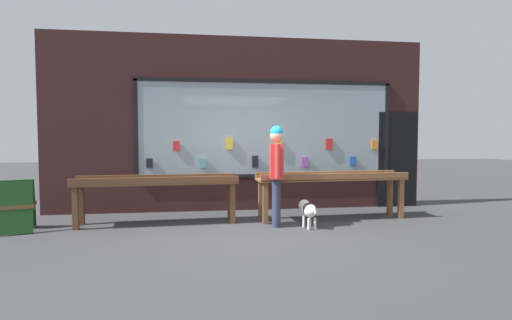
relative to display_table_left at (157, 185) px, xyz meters
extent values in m
plane|color=#38383A|center=(1.61, -1.17, -0.69)|extent=(40.00, 40.00, 0.00)
cube|color=#331919|center=(1.61, 1.23, 1.13)|extent=(8.00, 0.20, 3.64)
cube|color=#8C9EA8|center=(2.16, 1.10, 1.03)|extent=(5.35, 0.03, 1.99)
cube|color=black|center=(2.16, 1.10, 2.02)|extent=(5.43, 0.06, 0.08)
cube|color=black|center=(2.16, 1.10, 0.04)|extent=(5.43, 0.06, 0.08)
cube|color=black|center=(-0.51, 1.10, 1.03)|extent=(0.08, 0.06, 1.99)
cube|color=black|center=(4.83, 1.10, 1.03)|extent=(0.08, 0.06, 1.99)
cube|color=black|center=(-0.26, 1.06, 0.33)|extent=(0.12, 0.03, 0.19)
cube|color=red|center=(0.28, 1.06, 0.68)|extent=(0.12, 0.03, 0.20)
cube|color=#5999A5|center=(0.82, 1.06, 0.32)|extent=(0.13, 0.03, 0.20)
cube|color=yellow|center=(1.36, 1.06, 0.72)|extent=(0.14, 0.03, 0.25)
cube|color=black|center=(1.91, 1.06, 0.34)|extent=(0.12, 0.03, 0.25)
cube|color=yellow|center=(2.41, 1.06, 0.69)|extent=(0.15, 0.03, 0.25)
cube|color=#994CA5|center=(2.98, 1.06, 0.32)|extent=(0.14, 0.03, 0.20)
cube|color=red|center=(3.51, 1.06, 0.71)|extent=(0.15, 0.03, 0.23)
cube|color=#2659B2|center=(4.06, 1.06, 0.33)|extent=(0.14, 0.03, 0.20)
cube|color=orange|center=(4.55, 1.06, 0.69)|extent=(0.14, 0.03, 0.19)
cube|color=black|center=(5.11, 1.10, 0.36)|extent=(0.90, 0.04, 2.10)
cube|color=brown|center=(-1.31, -0.27, -0.33)|extent=(0.09, 0.09, 0.72)
cube|color=brown|center=(1.33, -0.14, -0.33)|extent=(0.09, 0.09, 0.72)
cube|color=brown|center=(-1.33, 0.14, -0.33)|extent=(0.09, 0.09, 0.72)
cube|color=brown|center=(1.31, 0.27, -0.33)|extent=(0.09, 0.09, 0.72)
cube|color=brown|center=(0.00, 0.00, 0.05)|extent=(2.87, 0.71, 0.04)
cube|color=brown|center=(0.01, -0.25, 0.11)|extent=(2.84, 0.20, 0.12)
cube|color=brown|center=(-0.01, 0.26, 0.11)|extent=(2.84, 0.20, 0.12)
cube|color=#994CA5|center=(-1.28, -0.20, 0.08)|extent=(0.17, 0.24, 0.02)
cube|color=#994CA5|center=(-0.88, -0.20, 0.08)|extent=(0.15, 0.22, 0.03)
cube|color=#338C4C|center=(-0.41, 0.08, 0.08)|extent=(0.15, 0.19, 0.02)
cube|color=black|center=(-0.04, -0.03, 0.08)|extent=(0.18, 0.24, 0.02)
cube|color=yellow|center=(0.39, 0.02, 0.08)|extent=(0.16, 0.23, 0.02)
cube|color=#338C4C|center=(0.83, 0.08, 0.08)|extent=(0.17, 0.22, 0.02)
cube|color=#5999A5|center=(1.29, -0.06, 0.08)|extent=(0.16, 0.22, 0.02)
cube|color=brown|center=(1.90, -0.26, -0.32)|extent=(0.09, 0.09, 0.74)
cube|color=brown|center=(4.54, -0.14, -0.32)|extent=(0.09, 0.09, 0.74)
cube|color=brown|center=(1.88, 0.14, -0.32)|extent=(0.09, 0.09, 0.74)
cube|color=brown|center=(4.52, 0.26, -0.32)|extent=(0.09, 0.09, 0.74)
cube|color=brown|center=(3.21, 0.00, 0.07)|extent=(2.87, 0.70, 0.04)
cube|color=brown|center=(3.23, -0.25, 0.13)|extent=(2.84, 0.20, 0.12)
cube|color=brown|center=(3.20, 0.25, 0.13)|extent=(2.84, 0.20, 0.12)
cube|color=silver|center=(1.98, -0.15, 0.10)|extent=(0.15, 0.19, 0.02)
cube|color=#994CA5|center=(2.35, 0.10, 0.10)|extent=(0.16, 0.19, 0.02)
cube|color=silver|center=(2.77, 0.00, 0.10)|extent=(0.17, 0.21, 0.02)
cube|color=silver|center=(3.22, -0.05, 0.10)|extent=(0.13, 0.19, 0.02)
cube|color=#994CA5|center=(3.65, 0.16, 0.10)|extent=(0.15, 0.20, 0.02)
cube|color=orange|center=(4.07, -0.02, 0.10)|extent=(0.14, 0.20, 0.03)
cube|color=black|center=(4.52, 0.03, 0.11)|extent=(0.17, 0.21, 0.03)
cylinder|color=#2D334C|center=(2.05, -0.55, -0.27)|extent=(0.14, 0.14, 0.84)
cylinder|color=#2D334C|center=(2.07, -0.38, -0.27)|extent=(0.14, 0.14, 0.84)
cube|color=red|center=(2.06, -0.47, 0.44)|extent=(0.28, 0.50, 0.59)
cylinder|color=red|center=(2.02, -0.76, 0.46)|extent=(0.09, 0.09, 0.56)
cylinder|color=red|center=(2.10, -0.17, 0.46)|extent=(0.09, 0.09, 0.56)
sphere|color=tan|center=(2.06, -0.47, 0.87)|extent=(0.23, 0.23, 0.23)
sphere|color=#19A5E0|center=(2.06, -0.47, 0.94)|extent=(0.22, 0.22, 0.22)
ellipsoid|color=white|center=(2.59, -0.71, -0.39)|extent=(0.28, 0.37, 0.23)
ellipsoid|color=black|center=(2.59, -0.71, -0.38)|extent=(0.27, 0.24, 0.24)
sphere|color=white|center=(2.56, -0.50, -0.34)|extent=(0.21, 0.21, 0.21)
cylinder|color=white|center=(2.62, -0.91, -0.35)|extent=(0.04, 0.10, 0.12)
cylinder|color=white|center=(2.63, -0.59, -0.60)|extent=(0.04, 0.04, 0.19)
cylinder|color=white|center=(2.51, -0.61, -0.60)|extent=(0.04, 0.04, 0.19)
cylinder|color=white|center=(2.66, -0.80, -0.60)|extent=(0.04, 0.04, 0.19)
cylinder|color=white|center=(2.55, -0.82, -0.60)|extent=(0.04, 0.04, 0.19)
cube|color=#193F19|center=(-2.19, -0.44, -0.27)|extent=(0.59, 0.38, 0.83)
cube|color=brown|center=(-2.19, -0.44, -0.27)|extent=(0.58, 0.22, 0.07)
cube|color=#193F19|center=(-2.32, -0.03, -0.27)|extent=(0.59, 0.38, 0.83)
cube|color=brown|center=(-2.32, -0.03, -0.27)|extent=(0.58, 0.22, 0.07)
camera|label=1|loc=(0.74, -7.22, 0.85)|focal=28.00mm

